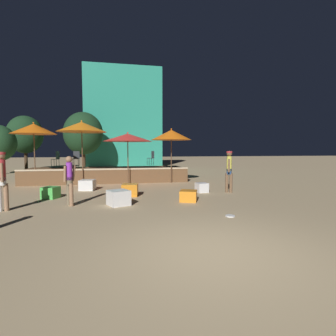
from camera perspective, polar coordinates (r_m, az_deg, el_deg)
ground_plane at (r=5.00m, az=9.94°, el=-17.64°), size 120.00×120.00×0.00m
wooden_deck at (r=15.68m, az=-13.02°, el=-1.38°), size 8.87×2.97×0.83m
patio_umbrella_0 at (r=14.78m, az=-27.21°, el=7.57°), size 2.18×2.18×3.20m
patio_umbrella_1 at (r=14.36m, az=0.73°, el=7.20°), size 2.21×2.21×2.98m
patio_umbrella_2 at (r=14.21m, az=-18.28°, el=8.48°), size 2.49×2.49×3.32m
patio_umbrella_3 at (r=13.91m, az=-8.76°, el=6.57°), size 2.57×2.57×2.74m
cube_seat_0 at (r=9.36m, az=4.48°, el=-6.07°), size 0.75×0.75×0.39m
cube_seat_1 at (r=11.37m, az=7.36°, el=-4.25°), size 0.52×0.52×0.40m
cube_seat_2 at (r=10.83m, az=-24.19°, el=-4.90°), size 0.68×0.68×0.44m
cube_seat_3 at (r=12.40m, az=-17.13°, el=-3.55°), size 0.74×0.74×0.47m
cube_seat_4 at (r=10.51m, az=-8.27°, el=-4.74°), size 0.70×0.70×0.48m
cube_seat_5 at (r=8.84m, az=-10.71°, el=-6.38°), size 0.82×0.82×0.50m
person_0 at (r=11.43m, az=13.16°, el=-0.21°), size 0.30×0.49×1.77m
person_2 at (r=9.19m, az=-32.43°, el=-1.76°), size 0.29×0.44×1.77m
person_3 at (r=9.09m, az=-20.65°, el=-2.38°), size 0.39×0.36×1.62m
bistro_chair_0 at (r=16.51m, az=-19.34°, el=2.24°), size 0.40×0.40×0.90m
bistro_chair_1 at (r=16.16m, az=-23.10°, el=2.11°), size 0.43×0.43×0.90m
bistro_chair_2 at (r=16.65m, az=-3.58°, el=2.48°), size 0.43×0.43×0.90m
frisbee_disc at (r=7.50m, az=13.37°, el=-10.12°), size 0.26×0.26×0.03m
background_tree_0 at (r=24.77m, az=-17.95°, el=7.16°), size 3.43×3.43×5.15m
background_tree_1 at (r=26.57m, az=-28.68°, el=6.37°), size 3.01×3.01×4.80m
distant_building at (r=29.02m, az=-9.71°, el=10.64°), size 7.94×3.30×10.36m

